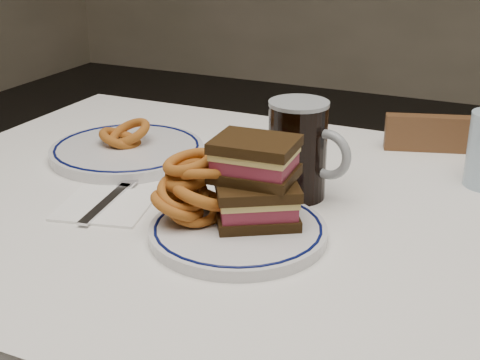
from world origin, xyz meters
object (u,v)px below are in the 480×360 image
at_px(main_plate, 238,231).
at_px(reuben_sandwich, 256,181).
at_px(chair_far, 458,272).
at_px(far_plate, 127,150).
at_px(beer_mug, 299,149).

xyz_separation_m(main_plate, reuben_sandwich, (0.01, 0.03, 0.06)).
height_order(chair_far, far_plate, chair_far).
xyz_separation_m(reuben_sandwich, far_plate, (-0.32, 0.17, -0.06)).
bearing_deg(far_plate, main_plate, -33.13).
xyz_separation_m(chair_far, beer_mug, (-0.22, -0.43, 0.38)).
bearing_deg(chair_far, far_plate, -145.07).
relative_size(main_plate, beer_mug, 1.60).
bearing_deg(reuben_sandwich, chair_far, 67.61).
distance_m(reuben_sandwich, far_plate, 0.37).
height_order(chair_far, main_plate, chair_far).
distance_m(chair_far, beer_mug, 0.61).
bearing_deg(far_plate, reuben_sandwich, -27.97).
bearing_deg(beer_mug, chair_far, 63.14).
relative_size(chair_far, reuben_sandwich, 5.91).
distance_m(chair_far, far_plate, 0.75).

